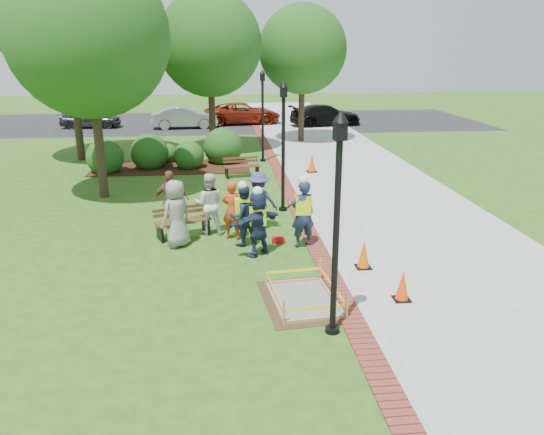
{
  "coord_description": "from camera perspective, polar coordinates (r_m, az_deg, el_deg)",
  "views": [
    {
      "loc": [
        -0.82,
        -11.91,
        5.29
      ],
      "look_at": [
        0.5,
        1.2,
        1.0
      ],
      "focal_mm": 35.0,
      "sensor_mm": 36.0,
      "label": 1
    }
  ],
  "objects": [
    {
      "name": "wet_concrete_pad",
      "position": [
        11.58,
        3.42,
        -7.88
      ],
      "size": [
        1.92,
        2.46,
        0.55
      ],
      "color": "#47331E",
      "rests_on": "ground"
    },
    {
      "name": "parked_car_d",
      "position": [
        37.45,
        5.73,
        9.82
      ],
      "size": [
        2.79,
        5.03,
        1.55
      ],
      "primitive_type": "imported",
      "rotation": [
        0.0,
        0.0,
        1.73
      ],
      "color": "black",
      "rests_on": "ground"
    },
    {
      "name": "casual_person_a",
      "position": [
        14.62,
        -10.25,
        0.41
      ],
      "size": [
        0.7,
        0.69,
        1.87
      ],
      "color": "gray",
      "rests_on": "ground"
    },
    {
      "name": "parking_lot",
      "position": [
        39.28,
        -4.58,
        10.24
      ],
      "size": [
        36.0,
        12.0,
        0.01
      ],
      "primitive_type": "cube",
      "color": "black",
      "rests_on": "ground"
    },
    {
      "name": "shrub_c",
      "position": [
        24.3,
        -8.87,
        5.24
      ],
      "size": [
        1.35,
        1.35,
        1.35
      ],
      "primitive_type": "sphere",
      "color": "#254D16",
      "rests_on": "ground"
    },
    {
      "name": "cone_back",
      "position": [
        13.32,
        9.84,
        -3.99
      ],
      "size": [
        0.37,
        0.37,
        0.74
      ],
      "color": "black",
      "rests_on": "ground"
    },
    {
      "name": "tree_left",
      "position": [
        19.74,
        -19.16,
        17.9
      ],
      "size": [
        5.47,
        5.47,
        8.31
      ],
      "color": "#3D2D1E",
      "rests_on": "ground"
    },
    {
      "name": "ground",
      "position": [
        13.06,
        -1.66,
        -5.87
      ],
      "size": [
        100.0,
        100.0,
        0.0
      ],
      "primitive_type": "plane",
      "color": "#285116",
      "rests_on": "ground"
    },
    {
      "name": "parked_car_b",
      "position": [
        36.46,
        -9.32,
        9.45
      ],
      "size": [
        2.38,
        4.89,
        1.55
      ],
      "primitive_type": "imported",
      "rotation": [
        0.0,
        0.0,
        1.64
      ],
      "color": "#9B9C9F",
      "rests_on": "ground"
    },
    {
      "name": "casual_person_c",
      "position": [
        15.51,
        -6.76,
        1.48
      ],
      "size": [
        0.62,
        0.44,
        1.81
      ],
      "color": "silver",
      "rests_on": "ground"
    },
    {
      "name": "shrub_e",
      "position": [
        25.8,
        -11.05,
        5.86
      ],
      "size": [
        0.96,
        0.96,
        0.96
      ],
      "primitive_type": "sphere",
      "color": "#254D16",
      "rests_on": "ground"
    },
    {
      "name": "lamp_near",
      "position": [
        9.57,
        7.01,
        0.82
      ],
      "size": [
        0.28,
        0.28,
        4.26
      ],
      "color": "black",
      "rests_on": "ground"
    },
    {
      "name": "bench_far",
      "position": [
        22.4,
        -3.25,
        5.03
      ],
      "size": [
        1.57,
        0.73,
        0.82
      ],
      "color": "brown",
      "rests_on": "ground"
    },
    {
      "name": "shrub_b",
      "position": [
        24.67,
        -12.92,
        5.19
      ],
      "size": [
        1.68,
        1.68,
        1.68
      ],
      "primitive_type": "sphere",
      "color": "#254D16",
      "rests_on": "ground"
    },
    {
      "name": "sidewalk",
      "position": [
        23.28,
        8.91,
        4.7
      ],
      "size": [
        6.0,
        60.0,
        0.02
      ],
      "primitive_type": "cube",
      "color": "#9E9E99",
      "rests_on": "ground"
    },
    {
      "name": "casual_person_e",
      "position": [
        15.75,
        -1.45,
        1.77
      ],
      "size": [
        0.57,
        0.38,
        1.76
      ],
      "color": "#3A3862",
      "rests_on": "ground"
    },
    {
      "name": "parked_car_a",
      "position": [
        38.2,
        -18.82,
        9.12
      ],
      "size": [
        2.08,
        4.52,
        1.45
      ],
      "primitive_type": "imported",
      "rotation": [
        0.0,
        0.0,
        1.54
      ],
      "color": "#2B2B2E",
      "rests_on": "ground"
    },
    {
      "name": "tree_back",
      "position": [
        27.83,
        -6.72,
        18.05
      ],
      "size": [
        5.2,
        5.2,
        7.96
      ],
      "color": "#3D2D1E",
      "rests_on": "ground"
    },
    {
      "name": "shrub_d",
      "position": [
        25.23,
        -5.24,
        5.85
      ],
      "size": [
        1.81,
        1.81,
        1.81
      ],
      "primitive_type": "sphere",
      "color": "#254D16",
      "rests_on": "ground"
    },
    {
      "name": "shrub_a",
      "position": [
        24.29,
        -17.37,
        4.62
      ],
      "size": [
        1.6,
        1.6,
        1.6
      ],
      "primitive_type": "sphere",
      "color": "#254D16",
      "rests_on": "ground"
    },
    {
      "name": "toolbox",
      "position": [
        14.88,
        0.67,
        -2.42
      ],
      "size": [
        0.36,
        0.2,
        0.18
      ],
      "primitive_type": "cube",
      "rotation": [
        0.0,
        0.0,
        0.0
      ],
      "color": "#AD0D13",
      "rests_on": "ground"
    },
    {
      "name": "hivis_worker_b",
      "position": [
        14.37,
        3.33,
        0.59
      ],
      "size": [
        0.68,
        0.53,
        2.01
      ],
      "color": "#1C2F4A",
      "rests_on": "ground"
    },
    {
      "name": "hivis_worker_c",
      "position": [
        14.5,
        -3.16,
        0.43
      ],
      "size": [
        0.63,
        0.53,
        1.83
      ],
      "color": "#1B2A46",
      "rests_on": "ground"
    },
    {
      "name": "cone_far",
      "position": [
        23.24,
        4.32,
        5.84
      ],
      "size": [
        0.42,
        0.42,
        0.84
      ],
      "color": "black",
      "rests_on": "ground"
    },
    {
      "name": "tree_far",
      "position": [
        27.03,
        -21.32,
        19.57
      ],
      "size": [
        6.51,
        6.51,
        9.82
      ],
      "color": "#3D2D1E",
      "rests_on": "ground"
    },
    {
      "name": "mulch_bed",
      "position": [
        24.58,
        -10.75,
        5.33
      ],
      "size": [
        7.0,
        3.0,
        0.05
      ],
      "primitive_type": "cube",
      "color": "#381E0F",
      "rests_on": "ground"
    },
    {
      "name": "lamp_far",
      "position": [
        25.16,
        -1.02,
        11.61
      ],
      "size": [
        0.28,
        0.28,
        4.26
      ],
      "color": "black",
      "rests_on": "ground"
    },
    {
      "name": "parked_car_c",
      "position": [
        38.14,
        -3.16,
        10.03
      ],
      "size": [
        2.7,
        5.16,
        1.61
      ],
      "primitive_type": "imported",
      "rotation": [
        0.0,
        0.0,
        1.69
      ],
      "color": "maroon",
      "rests_on": "ground"
    },
    {
      "name": "brick_edging",
      "position": [
        22.68,
        0.92,
        4.58
      ],
      "size": [
        0.5,
        60.0,
        0.03
      ],
      "primitive_type": "cube",
      "color": "maroon",
      "rests_on": "ground"
    },
    {
      "name": "tree_right",
      "position": [
        30.65,
        3.3,
        17.6
      ],
      "size": [
        4.86,
        4.86,
        7.52
      ],
      "color": "#3D2D1E",
      "rests_on": "ground"
    },
    {
      "name": "bench_near",
      "position": [
        15.52,
        -9.53,
        -1.09
      ],
      "size": [
        1.67,
        1.06,
        0.86
      ],
      "color": "brown",
      "rests_on": "ground"
    },
    {
      "name": "lamp_mid",
      "position": [
        17.27,
        1.23,
        8.66
      ],
      "size": [
        0.28,
        0.28,
        4.26
      ],
      "color": "black",
      "rests_on": "ground"
    },
    {
      "name": "cone_front",
      "position": [
        11.86,
        13.86,
        -7.19
      ],
      "size": [
        0.36,
        0.36,
        0.71
      ],
      "color": "black",
      "rests_on": "ground"
    },
    {
      "name": "casual_person_b",
      "position": [
        15.01,
        -4.29,
        0.77
      ],
      "size": [
        0.64,
        0.54,
        1.7
      ],
      "color": "#B93C15",
      "rests_on": "ground"
    },
    {
      "name": "hivis_worker_a",
      "position": [
        13.78,
        -1.53,
        -0.42
      ],
      "size": [
        0.65,
        0.6,
        1.87
      ],
      "color": "#17203D",
      "rests_on": "ground"
    },
    {
      "name": "casual_person_d",
      "position": [
        16.14,
        -10.81,
        1.87
      ],
      "size": [
        0.6,
        0.41,
        1.77
      ],
      "color": "brown",
      "rests_on": "ground"
    }
  ]
}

